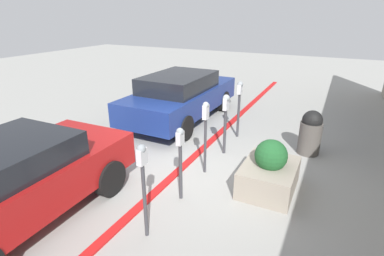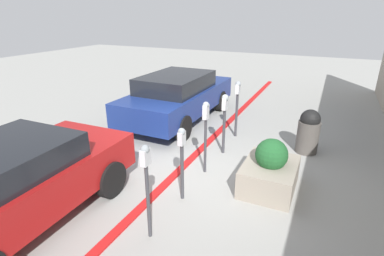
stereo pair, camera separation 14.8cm
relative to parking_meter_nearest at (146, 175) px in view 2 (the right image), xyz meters
The scene contains 11 objects.
ground_plane 2.45m from the parking_meter_nearest, 11.40° to the left, with size 40.00×40.00×0.00m, color #999993.
curb_strip 2.46m from the parking_meter_nearest, 13.43° to the left, with size 19.00×0.16×0.04m.
parking_meter_nearest is the anchor object (origin of this frame).
parking_meter_second 1.11m from the parking_meter_nearest, ahead, with size 0.16×0.13×1.40m.
parking_meter_middle 2.19m from the parking_meter_nearest, ahead, with size 0.15×0.13×1.57m.
parking_meter_fourth 3.25m from the parking_meter_nearest, ahead, with size 0.19×0.16×1.47m.
parking_meter_farthest 4.39m from the parking_meter_nearest, ahead, with size 0.18×0.15×1.55m.
planter_box 2.62m from the parking_meter_nearest, 32.91° to the right, with size 1.28×0.97×1.04m.
parked_car_front 2.18m from the parking_meter_nearest, 106.50° to the left, with size 3.94×1.87×1.40m.
parked_car_middle 5.35m from the parking_meter_nearest, 22.73° to the left, with size 4.62×1.94×1.48m.
trash_bin 4.59m from the parking_meter_nearest, 24.17° to the right, with size 0.52×0.52×1.09m.
Camera 2 is at (-5.24, -2.59, 3.24)m, focal length 28.00 mm.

